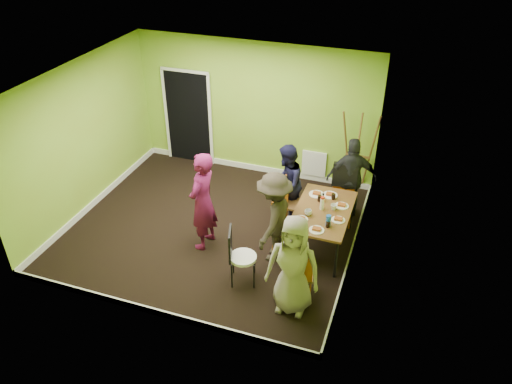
% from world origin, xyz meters
% --- Properties ---
extents(ground, '(5.00, 5.00, 0.00)m').
position_xyz_m(ground, '(0.00, 0.00, 0.00)').
color(ground, black).
rests_on(ground, ground).
extents(room_walls, '(5.04, 4.54, 2.82)m').
position_xyz_m(room_walls, '(-0.02, 0.04, 0.99)').
color(room_walls, '#8AAE2C').
rests_on(room_walls, ground).
extents(dining_table, '(0.90, 1.50, 0.75)m').
position_xyz_m(dining_table, '(1.94, 0.11, 0.70)').
color(dining_table, black).
rests_on(dining_table, ground).
extents(chair_left_far, '(0.41, 0.40, 0.97)m').
position_xyz_m(chair_left_far, '(1.25, 0.57, 0.54)').
color(chair_left_far, '#C25E12').
rests_on(chair_left_far, ground).
extents(chair_left_near, '(0.56, 0.56, 1.05)m').
position_xyz_m(chair_left_near, '(1.39, -0.22, 0.59)').
color(chair_left_near, '#C25E12').
rests_on(chair_left_near, ground).
extents(chair_back_end, '(0.48, 0.56, 1.08)m').
position_xyz_m(chair_back_end, '(2.10, 1.12, 0.76)').
color(chair_back_end, '#C25E12').
rests_on(chair_back_end, ground).
extents(chair_front_end, '(0.43, 0.44, 0.90)m').
position_xyz_m(chair_front_end, '(1.92, -1.21, 0.51)').
color(chair_front_end, '#C25E12').
rests_on(chair_front_end, ground).
extents(chair_bentwood, '(0.48, 0.47, 0.97)m').
position_xyz_m(chair_bentwood, '(0.92, -1.14, 0.54)').
color(chair_bentwood, black).
rests_on(chair_bentwood, ground).
extents(easel, '(0.71, 0.67, 1.78)m').
position_xyz_m(easel, '(2.18, 2.00, 0.88)').
color(easel, brown).
rests_on(easel, ground).
extents(plate_near_left, '(0.27, 0.27, 0.01)m').
position_xyz_m(plate_near_left, '(1.73, 0.55, 0.76)').
color(plate_near_left, white).
rests_on(plate_near_left, dining_table).
extents(plate_near_right, '(0.24, 0.24, 0.01)m').
position_xyz_m(plate_near_right, '(1.66, -0.27, 0.76)').
color(plate_near_right, white).
rests_on(plate_near_right, dining_table).
extents(plate_far_back, '(0.27, 0.27, 0.01)m').
position_xyz_m(plate_far_back, '(1.95, 0.60, 0.76)').
color(plate_far_back, white).
rests_on(plate_far_back, dining_table).
extents(plate_far_front, '(0.24, 0.24, 0.01)m').
position_xyz_m(plate_far_front, '(1.96, -0.46, 0.76)').
color(plate_far_front, white).
rests_on(plate_far_front, dining_table).
extents(plate_wall_back, '(0.24, 0.24, 0.01)m').
position_xyz_m(plate_wall_back, '(2.20, 0.33, 0.76)').
color(plate_wall_back, white).
rests_on(plate_wall_back, dining_table).
extents(plate_wall_front, '(0.22, 0.22, 0.01)m').
position_xyz_m(plate_wall_front, '(2.23, -0.08, 0.76)').
color(plate_wall_front, white).
rests_on(plate_wall_front, dining_table).
extents(thermos, '(0.07, 0.07, 0.21)m').
position_xyz_m(thermos, '(1.91, 0.14, 0.85)').
color(thermos, white).
rests_on(thermos, dining_table).
extents(blue_bottle, '(0.08, 0.08, 0.20)m').
position_xyz_m(blue_bottle, '(2.11, -0.28, 0.85)').
color(blue_bottle, blue).
rests_on(blue_bottle, dining_table).
extents(orange_bottle, '(0.04, 0.04, 0.09)m').
position_xyz_m(orange_bottle, '(1.90, 0.37, 0.79)').
color(orange_bottle, '#C25E12').
rests_on(orange_bottle, dining_table).
extents(glass_mid, '(0.07, 0.07, 0.10)m').
position_xyz_m(glass_mid, '(1.82, 0.37, 0.80)').
color(glass_mid, black).
rests_on(glass_mid, dining_table).
extents(glass_back, '(0.07, 0.07, 0.10)m').
position_xyz_m(glass_back, '(2.03, 0.51, 0.80)').
color(glass_back, black).
rests_on(glass_back, dining_table).
extents(glass_front, '(0.06, 0.06, 0.11)m').
position_xyz_m(glass_front, '(2.11, -0.32, 0.80)').
color(glass_front, black).
rests_on(glass_front, dining_table).
extents(cup_a, '(0.12, 0.12, 0.09)m').
position_xyz_m(cup_a, '(1.74, -0.09, 0.80)').
color(cup_a, white).
rests_on(cup_a, dining_table).
extents(cup_b, '(0.11, 0.11, 0.10)m').
position_xyz_m(cup_b, '(2.10, 0.19, 0.80)').
color(cup_b, white).
rests_on(cup_b, dining_table).
extents(person_standing, '(0.47, 0.67, 1.76)m').
position_xyz_m(person_standing, '(0.04, -0.48, 0.88)').
color(person_standing, '#5B0F3A').
rests_on(person_standing, ground).
extents(person_left_far, '(0.62, 0.77, 1.49)m').
position_xyz_m(person_left_far, '(1.13, 0.73, 0.74)').
color(person_left_far, '#151433').
rests_on(person_left_far, ground).
extents(person_left_near, '(0.62, 1.04, 1.58)m').
position_xyz_m(person_left_near, '(1.25, -0.40, 0.79)').
color(person_left_near, '#2A251C').
rests_on(person_left_near, ground).
extents(person_back_end, '(0.98, 0.63, 1.56)m').
position_xyz_m(person_back_end, '(2.21, 1.26, 0.78)').
color(person_back_end, '#212327').
rests_on(person_back_end, ground).
extents(person_front_end, '(0.79, 0.52, 1.59)m').
position_xyz_m(person_front_end, '(1.86, -1.43, 0.80)').
color(person_front_end, gray).
rests_on(person_front_end, ground).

